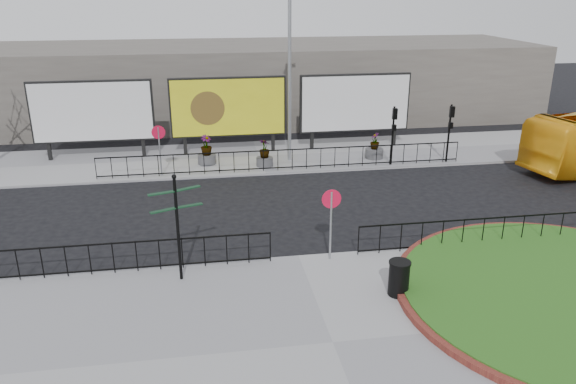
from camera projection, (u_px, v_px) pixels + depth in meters
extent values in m
plane|color=black|center=(298.00, 259.00, 19.11)|extent=(90.00, 90.00, 0.00)
cube|color=gray|center=(333.00, 344.00, 14.46)|extent=(30.00, 10.00, 0.12)
cube|color=gray|center=(259.00, 157.00, 30.20)|extent=(44.00, 6.00, 0.12)
cylinder|color=brown|center=(574.00, 295.00, 16.45)|extent=(10.40, 10.40, 0.18)
cylinder|color=#225115|center=(574.00, 294.00, 16.45)|extent=(10.00, 10.00, 0.22)
cylinder|color=gray|center=(160.00, 152.00, 26.60)|extent=(0.07, 0.07, 2.40)
cylinder|color=#BD0C2E|center=(158.00, 132.00, 26.27)|extent=(0.64, 0.03, 0.64)
cylinder|color=white|center=(158.00, 132.00, 26.29)|extent=(0.50, 0.03, 0.50)
cylinder|color=gray|center=(331.00, 226.00, 18.43)|extent=(0.07, 0.07, 2.40)
cylinder|color=#BD0C2E|center=(331.00, 199.00, 18.10)|extent=(0.64, 0.03, 0.64)
cylinder|color=white|center=(331.00, 199.00, 18.12)|extent=(0.50, 0.03, 0.50)
cube|color=black|center=(49.00, 151.00, 29.29)|extent=(0.18, 0.18, 1.00)
cube|color=black|center=(144.00, 147.00, 30.01)|extent=(0.18, 0.18, 1.00)
cube|color=black|center=(92.00, 111.00, 28.96)|extent=(6.20, 0.25, 3.20)
cube|color=silver|center=(92.00, 112.00, 28.81)|extent=(6.00, 0.06, 3.00)
cube|color=black|center=(185.00, 145.00, 30.34)|extent=(0.18, 0.18, 1.00)
cube|color=black|center=(273.00, 141.00, 31.06)|extent=(0.18, 0.18, 1.00)
cube|color=black|center=(228.00, 107.00, 30.01)|extent=(6.20, 0.25, 3.20)
cube|color=#CED01D|center=(228.00, 108.00, 29.86)|extent=(6.00, 0.06, 3.00)
cube|color=black|center=(312.00, 140.00, 31.39)|extent=(0.18, 0.18, 1.00)
cube|color=black|center=(394.00, 136.00, 32.11)|extent=(0.18, 0.18, 1.00)
cube|color=black|center=(355.00, 103.00, 31.06)|extent=(6.20, 0.25, 3.20)
cube|color=silver|center=(356.00, 103.00, 30.91)|extent=(6.00, 0.06, 3.00)
cylinder|color=gray|center=(290.00, 73.00, 27.91)|extent=(0.18, 0.18, 9.00)
cylinder|color=black|center=(393.00, 136.00, 28.22)|extent=(0.10, 0.10, 3.00)
cube|color=black|center=(395.00, 114.00, 27.71)|extent=(0.22, 0.18, 0.55)
cube|color=black|center=(394.00, 128.00, 27.95)|extent=(0.20, 0.16, 0.30)
cylinder|color=black|center=(449.00, 134.00, 28.67)|extent=(0.10, 0.10, 3.00)
cube|color=black|center=(452.00, 112.00, 28.16)|extent=(0.22, 0.18, 0.55)
cube|color=black|center=(451.00, 125.00, 28.40)|extent=(0.20, 0.16, 0.30)
cube|color=#625C56|center=(242.00, 82.00, 38.61)|extent=(40.00, 10.00, 5.00)
cylinder|color=black|center=(178.00, 230.00, 16.98)|extent=(0.09, 0.09, 3.33)
sphere|color=black|center=(174.00, 177.00, 16.38)|extent=(0.15, 0.15, 0.15)
cube|color=#0E331B|center=(161.00, 193.00, 16.37)|extent=(0.79, 0.37, 0.03)
cube|color=#0E331B|center=(188.00, 188.00, 16.76)|extent=(0.77, 0.47, 0.03)
cube|color=#0E331B|center=(163.00, 211.00, 16.52)|extent=(0.78, 0.44, 0.03)
cube|color=#0E331B|center=(190.00, 206.00, 16.90)|extent=(0.79, 0.37, 0.03)
cylinder|color=black|center=(399.00, 279.00, 16.50)|extent=(0.61, 0.61, 1.01)
cylinder|color=black|center=(400.00, 263.00, 16.31)|extent=(0.65, 0.65, 0.07)
cylinder|color=#4C4C4F|center=(207.00, 159.00, 28.75)|extent=(0.92, 0.92, 0.48)
imported|color=#225115|center=(206.00, 145.00, 28.49)|extent=(0.81, 0.81, 1.03)
cylinder|color=#4C4C4F|center=(265.00, 162.00, 28.43)|extent=(0.85, 0.85, 0.44)
imported|color=#225115|center=(264.00, 148.00, 28.19)|extent=(0.74, 0.74, 0.94)
cylinder|color=#4C4C4F|center=(374.00, 153.00, 29.74)|extent=(0.95, 0.95, 0.49)
imported|color=#225115|center=(375.00, 141.00, 29.50)|extent=(0.51, 0.51, 0.86)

